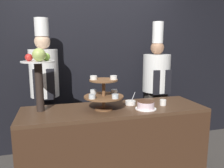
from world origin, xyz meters
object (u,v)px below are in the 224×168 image
tiered_stand (104,92)px  chef_left (45,86)px  cup_white (163,103)px  serving_bowl_far (130,103)px  fruit_pedestal (39,69)px  cake_round (146,105)px  chef_center_left (156,85)px

tiered_stand → chef_left: chef_left is taller
cup_white → serving_bowl_far: (-0.35, 0.13, -0.01)m
fruit_pedestal → serving_bowl_far: 1.07m
cake_round → cup_white: (0.25, 0.09, -0.01)m
tiered_stand → fruit_pedestal: bearing=171.4°
chef_center_left → serving_bowl_far: bearing=-137.6°
fruit_pedestal → chef_left: (0.03, 0.55, -0.28)m
tiered_stand → serving_bowl_far: 0.39m
tiered_stand → cake_round: tiered_stand is taller
fruit_pedestal → cup_white: (1.34, -0.12, -0.41)m
cup_white → cake_round: bearing=-161.1°
cup_white → chef_center_left: (0.24, 0.67, 0.08)m
fruit_pedestal → cake_round: 1.18m
cake_round → serving_bowl_far: serving_bowl_far is taller
tiered_stand → serving_bowl_far: size_ratio=2.88×
tiered_stand → cup_white: tiered_stand is taller
tiered_stand → serving_bowl_far: bearing=17.2°
tiered_stand → cup_white: (0.70, -0.02, -0.15)m
cake_round → cup_white: bearing=18.9°
chef_center_left → cup_white: bearing=-109.9°
fruit_pedestal → cake_round: bearing=-10.7°
fruit_pedestal → cake_round: (1.09, -0.20, -0.40)m
tiered_stand → cake_round: size_ratio=1.85×
fruit_pedestal → chef_left: 0.61m
fruit_pedestal → chef_center_left: bearing=19.1°
cake_round → chef_left: bearing=144.6°
fruit_pedestal → chef_center_left: 1.71m
tiered_stand → chef_center_left: chef_center_left is taller
cup_white → chef_left: size_ratio=0.04×
cake_round → chef_center_left: bearing=56.7°
cake_round → chef_center_left: chef_center_left is taller
chef_left → chef_center_left: (1.56, 0.00, -0.05)m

